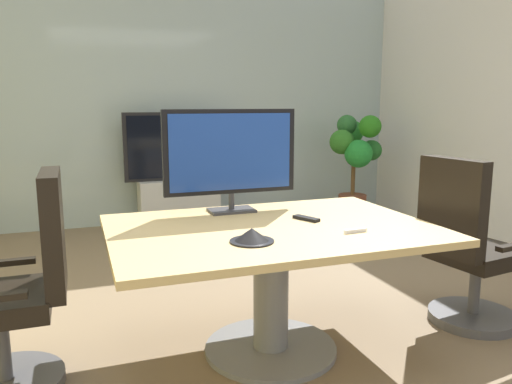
{
  "coord_description": "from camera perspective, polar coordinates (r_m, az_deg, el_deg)",
  "views": [
    {
      "loc": [
        -0.96,
        -2.62,
        1.42
      ],
      "look_at": [
        0.04,
        0.14,
        0.89
      ],
      "focal_mm": 35.2,
      "sensor_mm": 36.0,
      "label": 1
    }
  ],
  "objects": [
    {
      "name": "wall_display_unit",
      "position": [
        5.81,
        -8.78,
        0.37
      ],
      "size": [
        1.2,
        0.36,
        1.31
      ],
      "color": "#B7BABC",
      "rests_on": "ground"
    },
    {
      "name": "office_chair_right",
      "position": [
        3.47,
        22.87,
        -6.77
      ],
      "size": [
        0.62,
        0.6,
        1.09
      ],
      "rotation": [
        0.0,
        0.0,
        1.72
      ],
      "color": "#4C4C51",
      "rests_on": "ground"
    },
    {
      "name": "whiteboard_marker",
      "position": [
        2.7,
        11.23,
        -4.34
      ],
      "size": [
        0.13,
        0.03,
        0.02
      ],
      "primitive_type": "cube",
      "rotation": [
        0.0,
        0.0,
        0.06
      ],
      "color": "silver",
      "rests_on": "conference_table"
    },
    {
      "name": "tv_monitor",
      "position": [
        3.1,
        -2.9,
        4.28
      ],
      "size": [
        0.84,
        0.18,
        0.64
      ],
      "color": "#333338",
      "rests_on": "conference_table"
    },
    {
      "name": "remote_control",
      "position": [
        2.94,
        5.73,
        -3.0
      ],
      "size": [
        0.12,
        0.18,
        0.02
      ],
      "primitive_type": "cube",
      "rotation": [
        0.0,
        0.0,
        0.43
      ],
      "color": "black",
      "rests_on": "conference_table"
    },
    {
      "name": "conference_phone",
      "position": [
        2.47,
        -0.47,
        -5.01
      ],
      "size": [
        0.22,
        0.22,
        0.07
      ],
      "color": "black",
      "rests_on": "conference_table"
    },
    {
      "name": "potted_plant",
      "position": [
        6.14,
        11.22,
        4.15
      ],
      "size": [
        0.68,
        0.66,
        1.27
      ],
      "color": "brown",
      "rests_on": "ground"
    },
    {
      "name": "wall_back_glass_partition",
      "position": [
        6.05,
        -10.92,
        10.51
      ],
      "size": [
        6.04,
        0.1,
        2.95
      ],
      "primitive_type": "cube",
      "color": "#9EB2B7",
      "rests_on": "ground"
    },
    {
      "name": "office_chair_left",
      "position": [
        2.78,
        -25.21,
        -11.11
      ],
      "size": [
        0.6,
        0.57,
        1.09
      ],
      "rotation": [
        0.0,
        0.0,
        -1.57
      ],
      "color": "#4C4C51",
      "rests_on": "ground"
    },
    {
      "name": "ground_plane",
      "position": [
        3.13,
        0.22,
        -16.8
      ],
      "size": [
        7.72,
        7.72,
        0.0
      ],
      "primitive_type": "plane",
      "color": "#7A664C"
    },
    {
      "name": "conference_table",
      "position": [
        2.84,
        1.73,
        -7.65
      ],
      "size": [
        1.76,
        1.23,
        0.74
      ],
      "color": "tan",
      "rests_on": "ground"
    }
  ]
}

